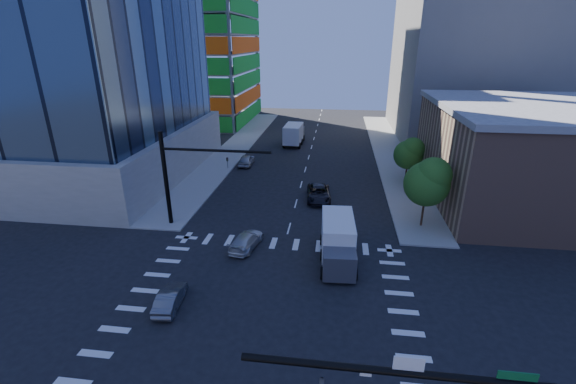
# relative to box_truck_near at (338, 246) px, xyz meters

# --- Properties ---
(ground) EXTENTS (160.00, 160.00, 0.00)m
(ground) POSITION_rel_box_truck_near_xyz_m (-4.60, -6.61, -1.49)
(ground) COLOR black
(ground) RESTS_ON ground
(road_markings) EXTENTS (20.00, 20.00, 0.01)m
(road_markings) POSITION_rel_box_truck_near_xyz_m (-4.60, -6.61, -1.48)
(road_markings) COLOR silver
(road_markings) RESTS_ON ground
(sidewalk_ne) EXTENTS (5.00, 60.00, 0.15)m
(sidewalk_ne) POSITION_rel_box_truck_near_xyz_m (7.90, 33.39, -1.41)
(sidewalk_ne) COLOR #9C9B94
(sidewalk_ne) RESTS_ON ground
(sidewalk_nw) EXTENTS (5.00, 60.00, 0.15)m
(sidewalk_nw) POSITION_rel_box_truck_near_xyz_m (-17.10, 33.39, -1.41)
(sidewalk_nw) COLOR #9C9B94
(sidewalk_nw) RESTS_ON ground
(commercial_building) EXTENTS (20.50, 22.50, 10.60)m
(commercial_building) POSITION_rel_box_truck_near_xyz_m (20.40, 15.39, 3.82)
(commercial_building) COLOR #916B54
(commercial_building) RESTS_ON ground
(bg_building_ne) EXTENTS (24.00, 30.00, 28.00)m
(bg_building_ne) POSITION_rel_box_truck_near_xyz_m (22.40, 48.39, 12.51)
(bg_building_ne) COLOR slate
(bg_building_ne) RESTS_ON ground
(signal_mast_nw) EXTENTS (10.20, 0.40, 9.00)m
(signal_mast_nw) POSITION_rel_box_truck_near_xyz_m (-14.60, 4.89, 4.01)
(signal_mast_nw) COLOR black
(signal_mast_nw) RESTS_ON sidewalk_nw
(tree_south) EXTENTS (4.16, 4.16, 6.82)m
(tree_south) POSITION_rel_box_truck_near_xyz_m (8.03, 7.29, 3.20)
(tree_south) COLOR #382316
(tree_south) RESTS_ON sidewalk_ne
(tree_north) EXTENTS (3.54, 3.52, 5.78)m
(tree_north) POSITION_rel_box_truck_near_xyz_m (8.33, 19.29, 2.50)
(tree_north) COLOR #382316
(tree_north) RESTS_ON sidewalk_ne
(car_nb_far) EXTENTS (2.95, 5.63, 1.51)m
(car_nb_far) POSITION_rel_box_truck_near_xyz_m (-2.21, 12.83, -0.73)
(car_nb_far) COLOR black
(car_nb_far) RESTS_ON ground
(car_sb_near) EXTENTS (2.61, 4.77, 1.31)m
(car_sb_near) POSITION_rel_box_truck_near_xyz_m (-7.79, 1.41, -0.83)
(car_sb_near) COLOR silver
(car_sb_near) RESTS_ON ground
(car_sb_mid) EXTENTS (1.86, 4.50, 1.53)m
(car_sb_mid) POSITION_rel_box_truck_near_xyz_m (-13.10, 24.31, -0.73)
(car_sb_mid) COLOR #A3A5AA
(car_sb_mid) RESTS_ON ground
(car_sb_cross) EXTENTS (1.66, 3.92, 1.26)m
(car_sb_cross) POSITION_rel_box_truck_near_xyz_m (-11.04, -6.98, -0.86)
(car_sb_cross) COLOR #56575C
(car_sb_cross) RESTS_ON ground
(box_truck_near) EXTENTS (3.06, 6.55, 3.36)m
(box_truck_near) POSITION_rel_box_truck_near_xyz_m (0.00, 0.00, 0.00)
(box_truck_near) COLOR black
(box_truck_near) RESTS_ON ground
(box_truck_far) EXTENTS (3.17, 6.89, 3.56)m
(box_truck_far) POSITION_rel_box_truck_near_xyz_m (-7.70, 37.00, 0.09)
(box_truck_far) COLOR black
(box_truck_far) RESTS_ON ground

